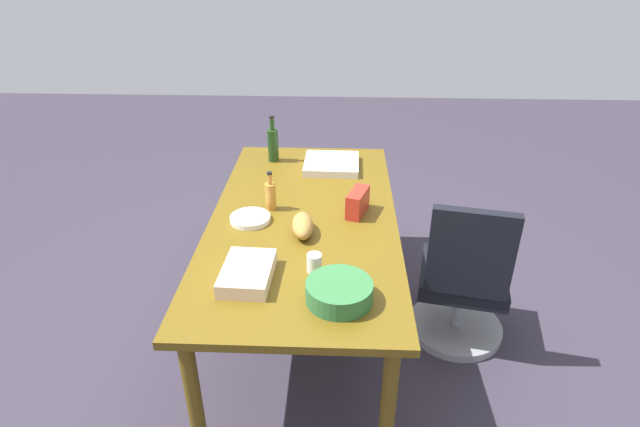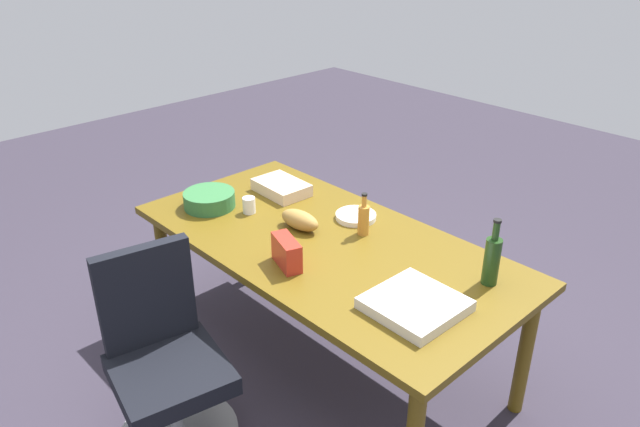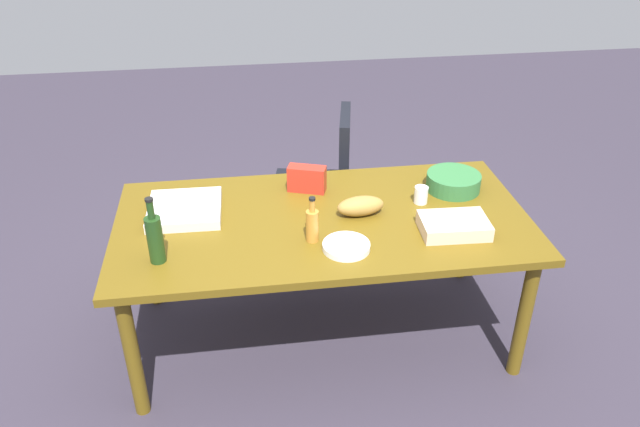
# 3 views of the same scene
# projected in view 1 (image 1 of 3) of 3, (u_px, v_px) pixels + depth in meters

# --- Properties ---
(ground_plane) EXTENTS (10.00, 10.00, 0.00)m
(ground_plane) POSITION_uv_depth(u_px,v_px,m) (306.00, 320.00, 3.21)
(ground_plane) COLOR #342E3C
(conference_table) EXTENTS (2.06, 1.03, 0.75)m
(conference_table) POSITION_uv_depth(u_px,v_px,m) (304.00, 227.00, 2.89)
(conference_table) COLOR brown
(conference_table) RESTS_ON ground
(office_chair) EXTENTS (0.57, 0.56, 0.95)m
(office_chair) POSITION_uv_depth(u_px,v_px,m) (462.00, 288.00, 2.92)
(office_chair) COLOR gray
(office_chair) RESTS_ON ground
(wine_bottle) EXTENTS (0.08, 0.08, 0.32)m
(wine_bottle) POSITION_uv_depth(u_px,v_px,m) (273.00, 144.00, 3.49)
(wine_bottle) COLOR #1D3C16
(wine_bottle) RESTS_ON conference_table
(dressing_bottle) EXTENTS (0.06, 0.06, 0.23)m
(dressing_bottle) POSITION_uv_depth(u_px,v_px,m) (271.00, 195.00, 2.88)
(dressing_bottle) COLOR #C3812F
(dressing_bottle) RESTS_ON conference_table
(pizza_box) EXTENTS (0.37, 0.37, 0.05)m
(pizza_box) POSITION_uv_depth(u_px,v_px,m) (332.00, 164.00, 3.43)
(pizza_box) COLOR silver
(pizza_box) RESTS_ON conference_table
(sheet_cake) EXTENTS (0.33, 0.23, 0.07)m
(sheet_cake) POSITION_uv_depth(u_px,v_px,m) (247.00, 273.00, 2.31)
(sheet_cake) COLOR beige
(sheet_cake) RESTS_ON conference_table
(chip_bag_red) EXTENTS (0.22, 0.14, 0.14)m
(chip_bag_red) POSITION_uv_depth(u_px,v_px,m) (358.00, 202.00, 2.85)
(chip_bag_red) COLOR #B52B1E
(chip_bag_red) RESTS_ON conference_table
(salad_bowl) EXTENTS (0.31, 0.31, 0.09)m
(salad_bowl) POSITION_uv_depth(u_px,v_px,m) (339.00, 292.00, 2.18)
(salad_bowl) COLOR #316E39
(salad_bowl) RESTS_ON conference_table
(bread_loaf) EXTENTS (0.25, 0.13, 0.10)m
(bread_loaf) POSITION_uv_depth(u_px,v_px,m) (303.00, 226.00, 2.66)
(bread_loaf) COLOR #A37A38
(bread_loaf) RESTS_ON conference_table
(paper_cup) EXTENTS (0.09, 0.09, 0.09)m
(paper_cup) POSITION_uv_depth(u_px,v_px,m) (314.00, 263.00, 2.37)
(paper_cup) COLOR white
(paper_cup) RESTS_ON conference_table
(paper_plate_stack) EXTENTS (0.25, 0.25, 0.03)m
(paper_plate_stack) POSITION_uv_depth(u_px,v_px,m) (250.00, 219.00, 2.80)
(paper_plate_stack) COLOR white
(paper_plate_stack) RESTS_ON conference_table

